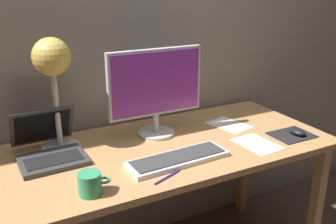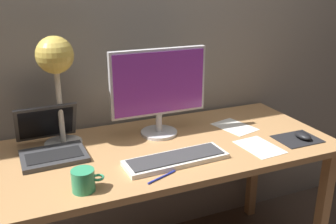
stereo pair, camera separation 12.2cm
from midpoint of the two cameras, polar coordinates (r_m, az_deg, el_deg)
name	(u,v)px [view 1 (the left image)]	position (r m, az deg, el deg)	size (l,w,h in m)	color
back_wall	(124,13)	(1.93, -8.61, 14.65)	(4.80, 0.06, 2.60)	gray
desk	(161,162)	(1.75, -3.16, -7.64)	(1.60, 0.70, 0.74)	tan
monitor	(156,88)	(1.76, -3.89, 3.70)	(0.47, 0.18, 0.42)	silver
keyboard_main	(178,159)	(1.57, -0.73, -7.16)	(0.45, 0.16, 0.03)	silver
laptop	(48,144)	(1.70, -19.80, -4.59)	(0.28, 0.32, 0.20)	#38383A
desk_lamp	(52,68)	(1.66, -19.22, 6.36)	(0.17, 0.17, 0.50)	beige
mousepad	(292,135)	(1.91, 16.57, -3.39)	(0.20, 0.16, 0.00)	black
mouse	(297,131)	(1.91, 17.29, -2.85)	(0.06, 0.10, 0.03)	black
coffee_mug	(90,184)	(1.38, -14.28, -10.58)	(0.12, 0.08, 0.08)	#339966
paper_sheet_near_mouse	(257,144)	(1.77, 11.46, -4.82)	(0.15, 0.21, 0.00)	white
paper_sheet_by_keyboard	(229,125)	(1.97, 7.54, -1.98)	(0.15, 0.21, 0.00)	white
pen	(167,177)	(1.45, -2.58, -9.92)	(0.01, 0.01, 0.14)	#2633A5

